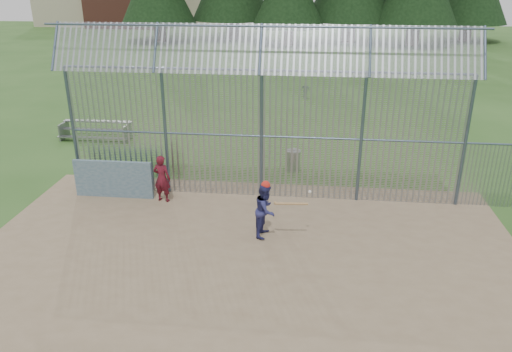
# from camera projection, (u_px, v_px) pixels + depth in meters

# --- Properties ---
(ground) EXTENTS (120.00, 120.00, 0.00)m
(ground) POSITION_uv_depth(u_px,v_px,m) (247.00, 253.00, 12.73)
(ground) COLOR #2D511E
(ground) RESTS_ON ground
(dirt_infield) EXTENTS (14.00, 10.00, 0.02)m
(dirt_infield) POSITION_uv_depth(u_px,v_px,m) (245.00, 263.00, 12.26)
(dirt_infield) COLOR #756047
(dirt_infield) RESTS_ON ground
(dugout_wall) EXTENTS (2.50, 0.12, 1.20)m
(dugout_wall) POSITION_uv_depth(u_px,v_px,m) (113.00, 179.00, 15.63)
(dugout_wall) COLOR #38566B
(dugout_wall) RESTS_ON dirt_infield
(batter) EXTENTS (0.69, 0.81, 1.48)m
(batter) POSITION_uv_depth(u_px,v_px,m) (265.00, 210.00, 13.28)
(batter) COLOR navy
(batter) RESTS_ON dirt_infield
(onlooker) EXTENTS (0.60, 0.45, 1.50)m
(onlooker) POSITION_uv_depth(u_px,v_px,m) (162.00, 178.00, 15.29)
(onlooker) COLOR maroon
(onlooker) RESTS_ON dirt_infield
(bg_kid_seated) EXTENTS (0.60, 0.48, 0.95)m
(bg_kid_seated) POSITION_uv_depth(u_px,v_px,m) (306.00, 90.00, 27.96)
(bg_kid_seated) COLOR slate
(bg_kid_seated) RESTS_ON ground
(batting_gear) EXTENTS (1.32, 0.34, 0.59)m
(batting_gear) POSITION_uv_depth(u_px,v_px,m) (273.00, 190.00, 12.99)
(batting_gear) COLOR red
(batting_gear) RESTS_ON ground
(trash_can) EXTENTS (0.56, 0.56, 0.82)m
(trash_can) POSITION_uv_depth(u_px,v_px,m) (293.00, 160.00, 17.89)
(trash_can) COLOR gray
(trash_can) RESTS_ON ground
(bleacher) EXTENTS (3.00, 0.95, 0.72)m
(bleacher) POSITION_uv_depth(u_px,v_px,m) (95.00, 130.00, 21.14)
(bleacher) COLOR slate
(bleacher) RESTS_ON ground
(backstop_fence) EXTENTS (20.09, 0.81, 5.30)m
(backstop_fence) POSITION_uv_depth(u_px,v_px,m) (322.00, 127.00, 14.80)
(backstop_fence) COLOR #47566B
(backstop_fence) RESTS_ON ground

